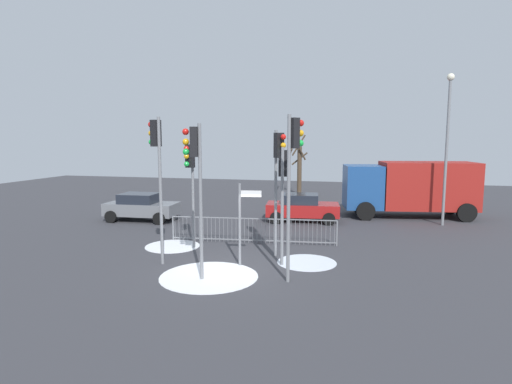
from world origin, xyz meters
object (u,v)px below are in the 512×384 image
(street_lamp, at_px, (447,135))
(traffic_light_foreground_left, at_px, (284,179))
(direction_sign_post, at_px, (242,220))
(traffic_light_rear_left, at_px, (278,165))
(car_red_near, at_px, (302,207))
(traffic_light_rear_right, at_px, (191,171))
(delivery_truck, at_px, (410,186))
(traffic_light_mid_left, at_px, (293,161))
(bare_tree_left, at_px, (299,167))
(car_grey_trailing, at_px, (141,207))
(traffic_light_foreground_right, at_px, (157,158))
(traffic_light_mid_right, at_px, (195,167))

(street_lamp, bearing_deg, traffic_light_foreground_left, -128.55)
(direction_sign_post, xyz_separation_m, street_lamp, (8.12, 9.00, 2.94))
(traffic_light_rear_left, xyz_separation_m, car_red_near, (0.01, 6.89, -2.67))
(street_lamp, bearing_deg, traffic_light_rear_right, -145.72)
(traffic_light_rear_right, xyz_separation_m, traffic_light_rear_left, (3.56, -0.30, 0.31))
(delivery_truck, bearing_deg, traffic_light_foreground_left, 54.23)
(traffic_light_mid_left, distance_m, direction_sign_post, 3.07)
(traffic_light_rear_right, relative_size, traffic_light_rear_left, 0.91)
(bare_tree_left, bearing_deg, street_lamp, -49.39)
(traffic_light_rear_left, xyz_separation_m, street_lamp, (7.12, 7.57, 1.12))
(traffic_light_foreground_left, xyz_separation_m, street_lamp, (6.76, 8.49, 1.55))
(car_grey_trailing, bearing_deg, traffic_light_foreground_right, -59.47)
(bare_tree_left, bearing_deg, delivery_truck, -48.13)
(traffic_light_rear_right, height_order, bare_tree_left, bare_tree_left)
(car_grey_trailing, bearing_deg, traffic_light_mid_right, -54.54)
(street_lamp, bearing_deg, traffic_light_mid_right, -130.37)
(traffic_light_mid_right, xyz_separation_m, street_lamp, (9.09, 10.69, 1.02))
(delivery_truck, bearing_deg, traffic_light_foreground_right, 41.17)
(traffic_light_rear_right, bearing_deg, traffic_light_mid_right, 125.13)
(direction_sign_post, bearing_deg, traffic_light_mid_right, -127.74)
(traffic_light_mid_right, height_order, direction_sign_post, traffic_light_mid_right)
(traffic_light_mid_right, distance_m, car_red_near, 10.57)
(traffic_light_rear_right, xyz_separation_m, direction_sign_post, (2.56, -1.72, -1.51))
(traffic_light_rear_right, xyz_separation_m, delivery_truck, (9.29, 9.27, -1.38))
(traffic_light_mid_left, height_order, car_grey_trailing, traffic_light_mid_left)
(car_red_near, bearing_deg, traffic_light_mid_left, -90.97)
(car_red_near, bearing_deg, bare_tree_left, 92.41)
(traffic_light_mid_left, distance_m, car_red_near, 9.96)
(traffic_light_mid_right, bearing_deg, traffic_light_foreground_right, 41.69)
(car_grey_trailing, distance_m, delivery_truck, 14.88)
(traffic_light_foreground_left, relative_size, traffic_light_mid_left, 0.80)
(car_grey_trailing, bearing_deg, direction_sign_post, -43.92)
(delivery_truck, xyz_separation_m, street_lamp, (1.39, -1.99, 2.82))
(traffic_light_foreground_left, bearing_deg, car_red_near, 98.34)
(delivery_truck, bearing_deg, bare_tree_left, -56.73)
(traffic_light_rear_left, bearing_deg, car_grey_trailing, -80.70)
(direction_sign_post, distance_m, street_lamp, 12.47)
(car_red_near, height_order, delivery_truck, delivery_truck)
(traffic_light_mid_left, height_order, delivery_truck, traffic_light_mid_left)
(traffic_light_foreground_left, bearing_deg, direction_sign_post, -153.53)
(traffic_light_mid_right, bearing_deg, traffic_light_rear_left, -46.61)
(traffic_light_foreground_left, distance_m, traffic_light_rear_right, 4.10)
(direction_sign_post, relative_size, bare_tree_left, 0.61)
(direction_sign_post, xyz_separation_m, bare_tree_left, (-0.71, 19.29, 0.58))
(street_lamp, xyz_separation_m, bare_tree_left, (-8.83, 10.29, -2.36))
(car_grey_trailing, height_order, street_lamp, street_lamp)
(car_grey_trailing, bearing_deg, bare_tree_left, 59.58)
(street_lamp, distance_m, bare_tree_left, 13.76)
(traffic_light_mid_right, relative_size, delivery_truck, 0.66)
(street_lamp, bearing_deg, direction_sign_post, -132.06)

